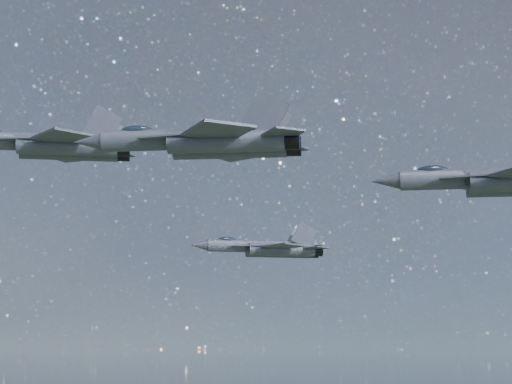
# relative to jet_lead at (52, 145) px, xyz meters

# --- Properties ---
(jet_lead) EXTENTS (16.20, 10.86, 4.10)m
(jet_lead) POSITION_rel_jet_lead_xyz_m (0.00, 0.00, 0.00)
(jet_lead) COLOR #373A45
(jet_left) EXTENTS (14.98, 9.96, 3.81)m
(jet_left) POSITION_rel_jet_lead_xyz_m (12.73, 29.22, -5.09)
(jet_left) COLOR #373A45
(jet_right) EXTENTS (15.92, 11.23, 4.03)m
(jet_right) POSITION_rel_jet_lead_xyz_m (14.80, -8.72, -2.46)
(jet_right) COLOR #373A45
(jet_slot) EXTENTS (19.95, 14.17, 5.07)m
(jet_slot) POSITION_rel_jet_lead_xyz_m (36.02, 13.11, -1.54)
(jet_slot) COLOR #373A45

